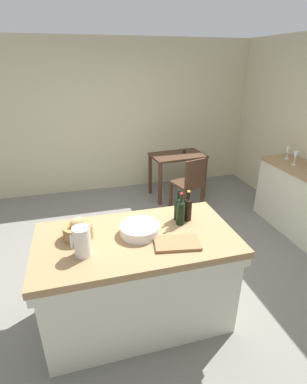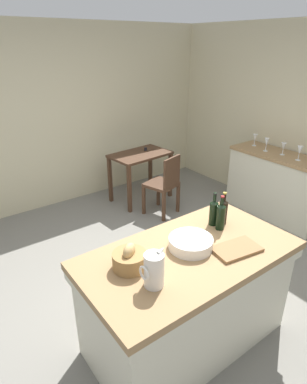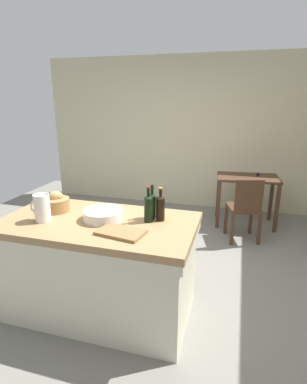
{
  "view_description": "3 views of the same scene",
  "coord_description": "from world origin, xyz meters",
  "px_view_note": "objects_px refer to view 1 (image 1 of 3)",
  "views": [
    {
      "loc": [
        -0.65,
        -2.6,
        2.22
      ],
      "look_at": [
        0.15,
        0.33,
        0.84
      ],
      "focal_mm": 26.96,
      "sensor_mm": 36.0,
      "label": 1
    },
    {
      "loc": [
        -1.67,
        -2.07,
        2.32
      ],
      "look_at": [
        0.14,
        0.38,
        0.91
      ],
      "focal_mm": 30.52,
      "sensor_mm": 36.0,
      "label": 2
    },
    {
      "loc": [
        0.86,
        -2.78,
        1.88
      ],
      "look_at": [
        -0.04,
        0.36,
        0.88
      ],
      "focal_mm": 28.43,
      "sensor_mm": 36.0,
      "label": 3
    }
  ],
  "objects_px": {
    "pitcher": "(82,241)",
    "wine_bottle_dark": "(188,208)",
    "wine_bottle_green": "(181,212)",
    "bread_basket": "(78,231)",
    "wooden_chair": "(189,183)",
    "wine_glass_far_right": "(288,151)",
    "side_cabinet": "(302,201)",
    "wine_glass_right": "(296,156)",
    "island_table": "(138,276)",
    "cutting_board": "(177,243)",
    "writing_desk": "(177,161)",
    "wash_bowl": "(140,229)",
    "wine_bottle_amber": "(178,208)"
  },
  "relations": [
    {
      "from": "pitcher",
      "to": "side_cabinet",
      "type": "bearing_deg",
      "value": 19.55
    },
    {
      "from": "bread_basket",
      "to": "wine_glass_right",
      "type": "distance_m",
      "value": 3.1
    },
    {
      "from": "wine_bottle_green",
      "to": "wine_glass_far_right",
      "type": "relative_size",
      "value": 1.76
    },
    {
      "from": "wooden_chair",
      "to": "wine_glass_right",
      "type": "height_order",
      "value": "wine_glass_right"
    },
    {
      "from": "wooden_chair",
      "to": "wash_bowl",
      "type": "height_order",
      "value": "wash_bowl"
    },
    {
      "from": "wooden_chair",
      "to": "pitcher",
      "type": "relative_size",
      "value": 3.27
    },
    {
      "from": "wooden_chair",
      "to": "wine_bottle_green",
      "type": "xyz_separation_m",
      "value": [
        -0.81,
        -1.77,
        0.53
      ]
    },
    {
      "from": "wooden_chair",
      "to": "wine_glass_far_right",
      "type": "relative_size",
      "value": 5.23
    },
    {
      "from": "wine_bottle_dark",
      "to": "wooden_chair",
      "type": "bearing_deg",
      "value": 67.09
    },
    {
      "from": "wash_bowl",
      "to": "wine_glass_far_right",
      "type": "bearing_deg",
      "value": 28.59
    },
    {
      "from": "wine_bottle_dark",
      "to": "wine_bottle_amber",
      "type": "height_order",
      "value": "wine_bottle_amber"
    },
    {
      "from": "wash_bowl",
      "to": "bread_basket",
      "type": "height_order",
      "value": "bread_basket"
    },
    {
      "from": "side_cabinet",
      "to": "wash_bowl",
      "type": "height_order",
      "value": "wash_bowl"
    },
    {
      "from": "pitcher",
      "to": "wash_bowl",
      "type": "distance_m",
      "value": 0.51
    },
    {
      "from": "side_cabinet",
      "to": "writing_desk",
      "type": "height_order",
      "value": "side_cabinet"
    },
    {
      "from": "wooden_chair",
      "to": "wine_glass_right",
      "type": "relative_size",
      "value": 4.83
    },
    {
      "from": "island_table",
      "to": "pitcher",
      "type": "distance_m",
      "value": 0.7
    },
    {
      "from": "side_cabinet",
      "to": "wine_bottle_amber",
      "type": "height_order",
      "value": "wine_bottle_amber"
    },
    {
      "from": "cutting_board",
      "to": "wooden_chair",
      "type": "bearing_deg",
      "value": 65.33
    },
    {
      "from": "cutting_board",
      "to": "pitcher",
      "type": "bearing_deg",
      "value": 175.28
    },
    {
      "from": "writing_desk",
      "to": "bread_basket",
      "type": "distance_m",
      "value": 2.96
    },
    {
      "from": "wash_bowl",
      "to": "side_cabinet",
      "type": "bearing_deg",
      "value": 19.51
    },
    {
      "from": "wash_bowl",
      "to": "cutting_board",
      "type": "xyz_separation_m",
      "value": [
        0.25,
        -0.23,
        -0.03
      ]
    },
    {
      "from": "wine_bottle_dark",
      "to": "wine_glass_right",
      "type": "xyz_separation_m",
      "value": [
        1.95,
        0.99,
        0.04
      ]
    },
    {
      "from": "writing_desk",
      "to": "wine_glass_far_right",
      "type": "distance_m",
      "value": 1.74
    },
    {
      "from": "wine_bottle_amber",
      "to": "wine_glass_far_right",
      "type": "height_order",
      "value": "wine_bottle_amber"
    },
    {
      "from": "wine_bottle_dark",
      "to": "wine_bottle_green",
      "type": "distance_m",
      "value": 0.11
    },
    {
      "from": "side_cabinet",
      "to": "wine_bottle_amber",
      "type": "bearing_deg",
      "value": -160.75
    },
    {
      "from": "pitcher",
      "to": "bread_basket",
      "type": "bearing_deg",
      "value": 96.42
    },
    {
      "from": "wine_bottle_green",
      "to": "side_cabinet",
      "type": "bearing_deg",
      "value": 21.31
    },
    {
      "from": "wooden_chair",
      "to": "wine_bottle_dark",
      "type": "height_order",
      "value": "wine_bottle_dark"
    },
    {
      "from": "wine_bottle_dark",
      "to": "bread_basket",
      "type": "bearing_deg",
      "value": -177.45
    },
    {
      "from": "island_table",
      "to": "wine_glass_right",
      "type": "bearing_deg",
      "value": 24.84
    },
    {
      "from": "side_cabinet",
      "to": "wine_glass_right",
      "type": "relative_size",
      "value": 7.56
    },
    {
      "from": "island_table",
      "to": "wine_bottle_dark",
      "type": "distance_m",
      "value": 0.75
    },
    {
      "from": "side_cabinet",
      "to": "writing_desk",
      "type": "distance_m",
      "value": 2.03
    },
    {
      "from": "wooden_chair",
      "to": "wine_bottle_dark",
      "type": "distance_m",
      "value": 1.93
    },
    {
      "from": "wine_glass_far_right",
      "to": "bread_basket",
      "type": "bearing_deg",
      "value": -156.72
    },
    {
      "from": "wooden_chair",
      "to": "pitcher",
      "type": "xyz_separation_m",
      "value": [
        -1.67,
        -2.0,
        0.53
      ]
    },
    {
      "from": "wine_glass_right",
      "to": "side_cabinet",
      "type": "bearing_deg",
      "value": -77.3
    },
    {
      "from": "cutting_board",
      "to": "writing_desk",
      "type": "bearing_deg",
      "value": 70.24
    },
    {
      "from": "writing_desk",
      "to": "wine_glass_right",
      "type": "xyz_separation_m",
      "value": [
        1.21,
        -1.36,
        0.41
      ]
    },
    {
      "from": "pitcher",
      "to": "wine_bottle_green",
      "type": "distance_m",
      "value": 0.89
    },
    {
      "from": "pitcher",
      "to": "wine_bottle_dark",
      "type": "height_order",
      "value": "wine_bottle_dark"
    },
    {
      "from": "bread_basket",
      "to": "wine_bottle_dark",
      "type": "relative_size",
      "value": 0.82
    },
    {
      "from": "wine_bottle_green",
      "to": "pitcher",
      "type": "bearing_deg",
      "value": -164.92
    },
    {
      "from": "writing_desk",
      "to": "wooden_chair",
      "type": "relative_size",
      "value": 1.05
    },
    {
      "from": "wine_bottle_dark",
      "to": "wine_glass_right",
      "type": "height_order",
      "value": "wine_bottle_dark"
    },
    {
      "from": "wine_bottle_green",
      "to": "wine_glass_far_right",
      "type": "bearing_deg",
      "value": 31.57
    },
    {
      "from": "bread_basket",
      "to": "cutting_board",
      "type": "distance_m",
      "value": 0.81
    }
  ]
}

